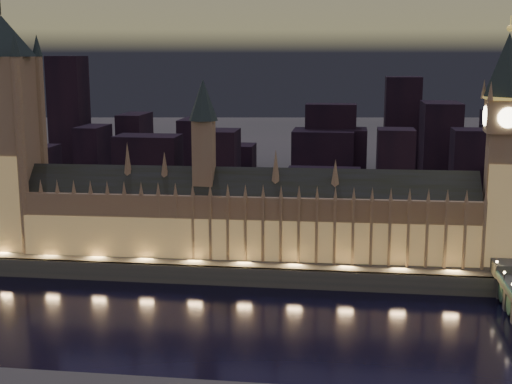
# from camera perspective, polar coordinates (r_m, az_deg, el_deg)

# --- Properties ---
(ground_plane) EXTENTS (2000.00, 2000.00, 0.00)m
(ground_plane) POSITION_cam_1_polar(r_m,az_deg,el_deg) (266.83, -2.66, -10.28)
(ground_plane) COLOR black
(ground_plane) RESTS_ON ground
(north_bank) EXTENTS (2000.00, 960.00, 8.00)m
(north_bank) POSITION_cam_1_polar(r_m,az_deg,el_deg) (771.43, 4.18, 4.11)
(north_bank) COLOR #3D423B
(north_bank) RESTS_ON ground
(embankment_wall) EXTENTS (2000.00, 2.50, 8.00)m
(embankment_wall) POSITION_cam_1_polar(r_m,az_deg,el_deg) (303.59, -1.29, -6.79)
(embankment_wall) COLOR #424C42
(embankment_wall) RESTS_ON ground
(palace_of_westminster) EXTENTS (202.00, 25.33, 78.00)m
(palace_of_westminster) POSITION_cam_1_polar(r_m,az_deg,el_deg) (317.47, -0.76, -1.81)
(palace_of_westminster) COLOR #99734E
(palace_of_westminster) RESTS_ON north_bank
(victoria_tower) EXTENTS (31.68, 31.68, 117.50)m
(victoria_tower) POSITION_cam_1_polar(r_m,az_deg,el_deg) (344.63, -19.24, 5.31)
(victoria_tower) COLOR #99734E
(victoria_tower) RESTS_ON north_bank
(elizabeth_tower) EXTENTS (18.00, 18.00, 103.88)m
(elizabeth_tower) POSITION_cam_1_polar(r_m,az_deg,el_deg) (314.43, 19.19, 4.75)
(elizabeth_tower) COLOR #99734E
(elizabeth_tower) RESTS_ON north_bank
(city_backdrop) EXTENTS (466.61, 215.63, 86.75)m
(city_backdrop) POSITION_cam_1_polar(r_m,az_deg,el_deg) (496.14, 6.00, 3.33)
(city_backdrop) COLOR black
(city_backdrop) RESTS_ON north_bank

